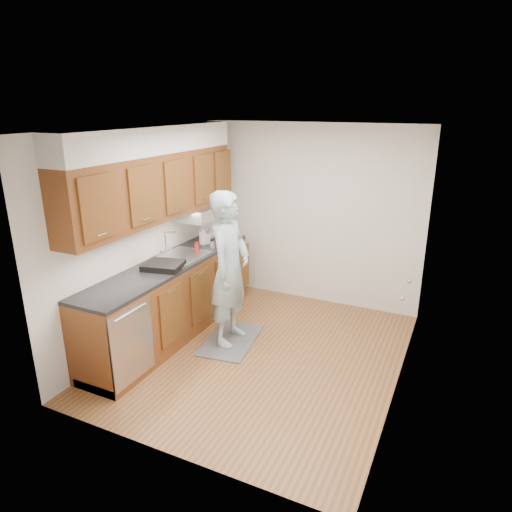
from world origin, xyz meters
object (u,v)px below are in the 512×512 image
Objects in this scene: soap_bottle_c at (210,234)px; steel_can at (212,246)px; soap_bottle_a at (203,234)px; soap_bottle_b at (205,236)px; soda_can at (197,246)px; person at (229,259)px; dish_rack at (163,265)px.

soap_bottle_c is 1.54× the size of steel_can.
soap_bottle_a is 0.26m from soap_bottle_c.
soda_can is at bearing -77.44° from soap_bottle_b.
soap_bottle_b is at bearing 43.82° from person.
soap_bottle_c is 1.42× the size of soda_can.
soda_can is (0.07, -0.32, -0.04)m from soap_bottle_b.
soap_bottle_c is 1.25m from dish_rack.
soap_bottle_a is 1.00m from dish_rack.
soap_bottle_c reaches higher than steel_can.
dish_rack is (-0.68, -0.33, -0.07)m from person.
soap_bottle_a reaches higher than soap_bottle_b.
dish_rack is at bearing -84.45° from soap_bottle_c.
soap_bottle_a is 1.70× the size of soap_bottle_c.
soda_can is 1.09× the size of steel_can.
steel_can is at bearing -56.02° from soap_bottle_c.
soap_bottle_b reaches higher than dish_rack.
soda_can reaches higher than steel_can.
soda_can is 0.27× the size of dish_rack.
soap_bottle_a is at bearing -98.36° from soap_bottle_b.
soda_can is (-0.68, 0.39, -0.05)m from person.
soap_bottle_b is 0.48× the size of dish_rack.
person reaches higher than steel_can.
person is at bearing 13.10° from dish_rack.
soap_bottle_b reaches higher than soda_can.
person is 17.93× the size of soda_can.
soda_can is at bearing 76.88° from dish_rack.
steel_can is at bearing 38.06° from soda_can.
soap_bottle_b reaches higher than steel_can.
person reaches higher than dish_rack.
soap_bottle_c reaches higher than dish_rack.
person is 19.50× the size of steel_can.
soap_bottle_b is 1.78× the size of soda_can.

